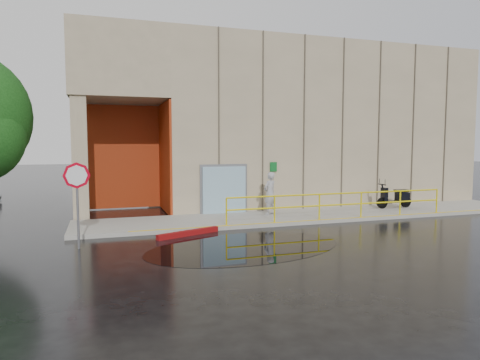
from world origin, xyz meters
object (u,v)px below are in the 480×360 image
at_px(person, 270,193).
at_px(stop_sign, 77,186).
at_px(scooter, 395,191).
at_px(red_curb, 188,233).

height_order(person, stop_sign, stop_sign).
bearing_deg(person, stop_sign, -6.05).
relative_size(person, stop_sign, 0.69).
bearing_deg(stop_sign, scooter, 23.01).
height_order(scooter, red_curb, scooter).
relative_size(person, scooter, 1.01).
xyz_separation_m(scooter, stop_sign, (-13.62, -3.13, 0.95)).
xyz_separation_m(stop_sign, red_curb, (3.46, 0.82, -1.79)).
bearing_deg(stop_sign, red_curb, 23.33).
xyz_separation_m(person, stop_sign, (-7.40, -3.20, 0.83)).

